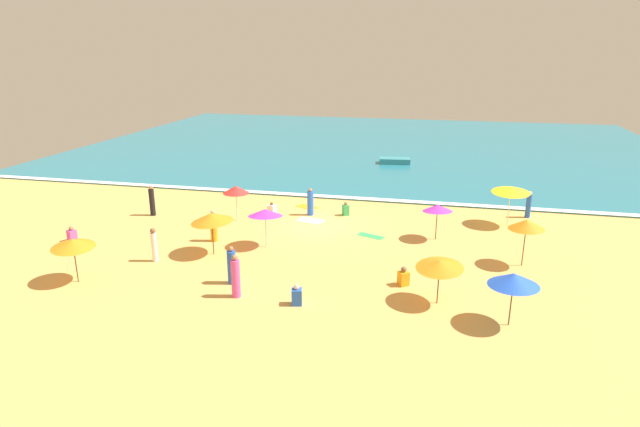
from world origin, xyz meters
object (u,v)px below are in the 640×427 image
at_px(beach_umbrella_0, 511,190).
at_px(beach_umbrella_5, 514,279).
at_px(beachgoer_3, 152,201).
at_px(beachgoer_9, 154,245).
at_px(beach_umbrella_6, 438,208).
at_px(beachgoer_11, 297,296).
at_px(beach_umbrella_3, 527,224).
at_px(beach_umbrella_7, 211,218).
at_px(beachgoer_0, 529,205).
at_px(beachgoer_8, 346,209).
at_px(beachgoer_5, 214,227).
at_px(beachgoer_2, 403,277).
at_px(beach_umbrella_2, 73,243).
at_px(beach_umbrella_8, 265,213).
at_px(beach_umbrella_1, 440,264).
at_px(beachgoer_10, 236,277).
at_px(beachgoer_4, 72,235).
at_px(beachgoer_1, 272,209).
at_px(small_boat_0, 395,161).
at_px(beach_umbrella_4, 236,190).
at_px(beachgoer_6, 310,203).
at_px(beachgoer_7, 232,266).

height_order(beach_umbrella_0, beach_umbrella_5, beach_umbrella_0).
relative_size(beachgoer_3, beachgoer_9, 1.11).
bearing_deg(beachgoer_9, beachgoer_3, 120.50).
xyz_separation_m(beach_umbrella_6, beachgoer_11, (-5.43, -9.23, -1.42)).
relative_size(beach_umbrella_3, beachgoer_11, 2.59).
height_order(beach_umbrella_7, beachgoer_0, beach_umbrella_7).
bearing_deg(beachgoer_8, beachgoer_9, -129.64).
bearing_deg(beachgoer_5, beach_umbrella_3, 0.56).
bearing_deg(beachgoer_2, beach_umbrella_2, -168.50).
bearing_deg(beachgoer_2, beach_umbrella_8, 156.72).
bearing_deg(beach_umbrella_2, beach_umbrella_1, 5.37).
relative_size(beach_umbrella_0, beachgoer_11, 2.66).
distance_m(beachgoer_0, beachgoer_10, 19.83).
height_order(beach_umbrella_7, beachgoer_9, beach_umbrella_7).
height_order(beach_umbrella_3, beachgoer_8, beach_umbrella_3).
height_order(beachgoer_0, beachgoer_4, beachgoer_0).
xyz_separation_m(beach_umbrella_0, beachgoer_11, (-9.55, -12.62, -1.80)).
height_order(beachgoer_1, small_boat_0, beachgoer_1).
relative_size(beach_umbrella_4, beachgoer_3, 1.15).
height_order(beachgoer_2, beachgoer_4, beachgoer_2).
relative_size(beach_umbrella_6, beachgoer_2, 2.52).
bearing_deg(beachgoer_5, beachgoer_4, -166.75).
distance_m(beach_umbrella_6, beachgoer_6, 8.36).
height_order(beachgoer_3, beachgoer_7, beachgoer_3).
distance_m(beach_umbrella_7, beachgoer_11, 7.34).
bearing_deg(beach_umbrella_5, beachgoer_6, 132.25).
bearing_deg(beach_umbrella_3, beachgoer_0, 80.63).
height_order(beachgoer_4, beachgoer_6, beachgoer_6).
height_order(beach_umbrella_0, beachgoer_1, beach_umbrella_0).
height_order(beach_umbrella_1, beach_umbrella_2, beach_umbrella_2).
height_order(beachgoer_5, beachgoer_10, beachgoer_10).
height_order(beach_umbrella_0, beachgoer_6, beach_umbrella_0).
xyz_separation_m(beach_umbrella_8, beachgoer_2, (7.49, -3.22, -1.51)).
distance_m(beach_umbrella_0, beach_umbrella_4, 16.27).
bearing_deg(beachgoer_5, beachgoer_9, -116.82).
bearing_deg(beachgoer_10, beach_umbrella_1, 8.84).
bearing_deg(beachgoer_4, small_boat_0, 57.28).
height_order(beachgoer_9, small_boat_0, beachgoer_9).
bearing_deg(beachgoer_11, beach_umbrella_5, 1.22).
xyz_separation_m(beach_umbrella_4, beachgoer_0, (17.42, 4.66, -1.16)).
distance_m(beach_umbrella_7, beach_umbrella_8, 2.82).
bearing_deg(beachgoer_9, beach_umbrella_3, 11.15).
bearing_deg(beach_umbrella_7, beach_umbrella_0, 28.36).
relative_size(beach_umbrella_6, beachgoer_6, 1.28).
height_order(beachgoer_2, small_boat_0, beachgoer_2).
height_order(beach_umbrella_1, small_boat_0, beach_umbrella_1).
relative_size(beach_umbrella_8, beachgoer_4, 2.59).
xyz_separation_m(beach_umbrella_1, beach_umbrella_8, (-8.99, 4.65, 0.15)).
distance_m(beach_umbrella_0, beach_umbrella_2, 23.52).
distance_m(beachgoer_3, beachgoer_11, 15.50).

